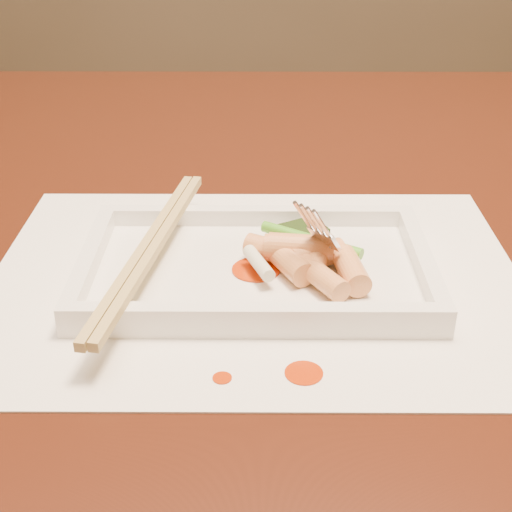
{
  "coord_description": "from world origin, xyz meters",
  "views": [
    {
      "loc": [
        0.09,
        -0.6,
        1.03
      ],
      "look_at": [
        0.08,
        -0.14,
        0.77
      ],
      "focal_mm": 50.0,
      "sensor_mm": 36.0,
      "label": 1
    }
  ],
  "objects_px": {
    "table": "(174,292)",
    "chopstick_a": "(145,247)",
    "placemat": "(256,278)",
    "plate_base": "(256,272)",
    "fork": "(353,167)"
  },
  "relations": [
    {
      "from": "table",
      "to": "chopstick_a",
      "type": "distance_m",
      "value": 0.19
    },
    {
      "from": "table",
      "to": "placemat",
      "type": "distance_m",
      "value": 0.19
    },
    {
      "from": "placemat",
      "to": "chopstick_a",
      "type": "bearing_deg",
      "value": 180.0
    },
    {
      "from": "table",
      "to": "plate_base",
      "type": "distance_m",
      "value": 0.19
    },
    {
      "from": "table",
      "to": "placemat",
      "type": "bearing_deg",
      "value": -59.26
    },
    {
      "from": "placemat",
      "to": "chopstick_a",
      "type": "relative_size",
      "value": 1.59
    },
    {
      "from": "chopstick_a",
      "to": "fork",
      "type": "bearing_deg",
      "value": 6.75
    },
    {
      "from": "table",
      "to": "chopstick_a",
      "type": "bearing_deg",
      "value": -89.6
    },
    {
      "from": "fork",
      "to": "plate_base",
      "type": "bearing_deg",
      "value": -165.58
    },
    {
      "from": "plate_base",
      "to": "chopstick_a",
      "type": "height_order",
      "value": "chopstick_a"
    },
    {
      "from": "plate_base",
      "to": "placemat",
      "type": "bearing_deg",
      "value": 180.0
    },
    {
      "from": "placemat",
      "to": "fork",
      "type": "distance_m",
      "value": 0.11
    },
    {
      "from": "chopstick_a",
      "to": "plate_base",
      "type": "bearing_deg",
      "value": 0.0
    },
    {
      "from": "table",
      "to": "fork",
      "type": "relative_size",
      "value": 10.0
    },
    {
      "from": "plate_base",
      "to": "chopstick_a",
      "type": "bearing_deg",
      "value": 180.0
    }
  ]
}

